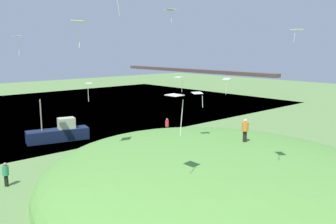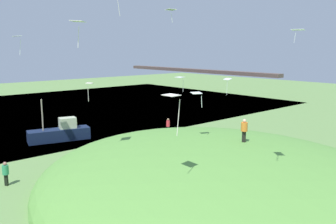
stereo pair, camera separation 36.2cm
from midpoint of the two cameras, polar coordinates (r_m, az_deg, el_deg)
ground_plane at (r=35.60m, az=-2.92°, el=-5.68°), size 160.00×160.00×0.00m
lake_water at (r=59.67m, az=-20.27°, el=-0.07°), size 47.20×80.00×0.40m
grass_hill at (r=25.38m, az=8.49°, el=-12.42°), size 28.80×24.53×6.86m
bridge_deck_far at (r=78.49m, az=3.60°, el=6.65°), size 42.48×1.80×0.70m
boat_on_lake at (r=39.71m, az=-17.30°, el=-3.26°), size 3.24×6.58×4.57m
person_walking_path at (r=24.66m, az=11.84°, el=-2.47°), size 0.63×0.63×1.60m
person_watching_kites at (r=28.07m, az=-24.91°, el=-8.65°), size 0.62×0.62×1.77m
person_near_shore at (r=40.86m, az=-0.42°, el=-1.96°), size 0.57×0.57×1.81m
kite_0 at (r=17.15m, az=0.58°, el=2.24°), size 0.86×0.70×2.01m
kite_1 at (r=41.64m, az=1.51°, el=5.52°), size 1.19×1.41×1.75m
kite_2 at (r=28.83m, az=-12.84°, el=4.29°), size 0.83×0.83×1.51m
kite_4 at (r=36.84m, az=9.06°, el=5.05°), size 0.79×0.56×1.72m
kite_6 at (r=33.67m, az=-23.44°, el=10.98°), size 1.21×0.98×1.67m
kite_8 at (r=34.89m, az=0.05°, el=16.03°), size 1.38×1.18×1.25m
kite_9 at (r=22.59m, az=-14.48°, el=13.75°), size 1.34×1.32×1.60m
kite_10 at (r=32.00m, az=19.68°, el=12.23°), size 1.18×0.98×1.12m
kite_12 at (r=25.00m, az=4.36°, el=2.94°), size 0.72×0.85×1.08m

